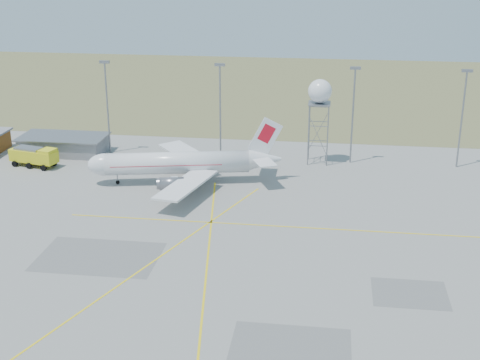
# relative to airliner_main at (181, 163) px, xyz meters

# --- Properties ---
(ground) EXTENTS (400.00, 400.00, 0.00)m
(ground) POSITION_rel_airliner_main_xyz_m (14.91, -48.76, -3.94)
(ground) COLOR gray
(ground) RESTS_ON ground
(grass_strip) EXTENTS (400.00, 120.00, 0.03)m
(grass_strip) POSITION_rel_airliner_main_xyz_m (14.91, 91.24, -3.92)
(grass_strip) COLOR brown
(grass_strip) RESTS_ON ground
(building_grey) EXTENTS (19.00, 10.00, 3.90)m
(building_grey) POSITION_rel_airliner_main_xyz_m (-30.09, 15.24, -1.96)
(building_grey) COLOR gray
(building_grey) RESTS_ON ground
(mast_a) EXTENTS (2.20, 0.50, 20.50)m
(mast_a) POSITION_rel_airliner_main_xyz_m (-20.09, 17.24, 8.13)
(mast_a) COLOR gray
(mast_a) RESTS_ON ground
(mast_b) EXTENTS (2.20, 0.50, 20.50)m
(mast_b) POSITION_rel_airliner_main_xyz_m (4.91, 17.24, 8.13)
(mast_b) COLOR gray
(mast_b) RESTS_ON ground
(mast_c) EXTENTS (2.20, 0.50, 20.50)m
(mast_c) POSITION_rel_airliner_main_xyz_m (32.91, 17.24, 8.13)
(mast_c) COLOR gray
(mast_c) RESTS_ON ground
(mast_d) EXTENTS (2.20, 0.50, 20.50)m
(mast_d) POSITION_rel_airliner_main_xyz_m (54.91, 17.24, 8.13)
(mast_d) COLOR gray
(mast_d) RESTS_ON ground
(airliner_main) EXTENTS (37.54, 35.90, 12.84)m
(airliner_main) POSITION_rel_airliner_main_xyz_m (0.00, 0.00, 0.00)
(airliner_main) COLOR white
(airliner_main) RESTS_ON ground
(radar_tower) EXTENTS (4.94, 4.94, 17.88)m
(radar_tower) POSITION_rel_airliner_main_xyz_m (25.94, 16.35, 6.10)
(radar_tower) COLOR gray
(radar_tower) RESTS_ON ground
(fire_truck) EXTENTS (10.75, 5.98, 4.09)m
(fire_truck) POSITION_rel_airliner_main_xyz_m (-32.47, 5.54, -1.97)
(fire_truck) COLOR yellow
(fire_truck) RESTS_ON ground
(baggage_tug) EXTENTS (2.27, 1.95, 1.61)m
(baggage_tug) POSITION_rel_airliner_main_xyz_m (-16.70, 10.23, -3.32)
(baggage_tug) COLOR #B80D0D
(baggage_tug) RESTS_ON ground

